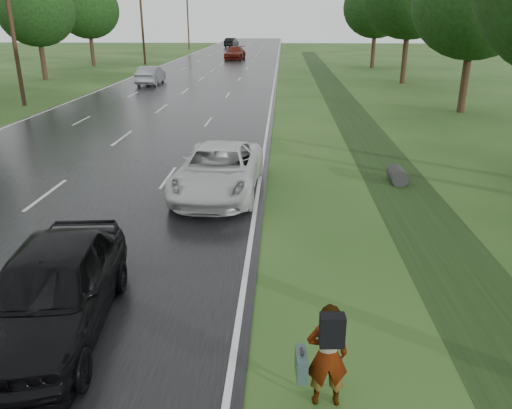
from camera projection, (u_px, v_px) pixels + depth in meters
The scene contains 18 objects.
road at pixel (209, 73), 50.52m from camera, with size 14.00×180.00×0.04m, color black.
edge_stripe_east at pixel (276, 74), 50.18m from camera, with size 0.12×180.00×0.01m, color silver.
edge_stripe_west at pixel (143, 73), 50.85m from camera, with size 0.12×180.00×0.01m, color silver.
center_line at pixel (209, 73), 50.51m from camera, with size 0.12×180.00×0.01m, color silver.
drainage_ditch at pixel (361, 129), 25.37m from camera, with size 2.20×120.00×0.56m.
utility_pole_mid at pixel (11, 20), 30.46m from camera, with size 1.60×0.26×10.00m.
utility_pole_far at pixel (142, 19), 58.50m from camera, with size 1.60×0.26×10.00m.
utility_pole_distant at pixel (188, 18), 86.54m from camera, with size 1.60×0.26×10.00m.
tree_east_c at pixel (476, 2), 27.84m from camera, with size 7.00×7.00×9.29m.
tree_east_f at pixel (377, 7), 53.97m from camera, with size 7.20×7.20×9.62m.
tree_west_d at pixel (36, 12), 43.57m from camera, with size 6.60×6.60×8.80m.
tree_west_f at pixel (88, 10), 56.58m from camera, with size 7.00×7.00×9.29m.
pedestrian at pixel (326, 354), 7.09m from camera, with size 0.77×0.66×1.67m.
white_pickup at pixel (219, 170), 15.88m from camera, with size 2.50×5.43×1.51m, color silver.
dark_sedan at pixel (51, 290), 8.75m from camera, with size 1.96×4.88×1.66m, color black.
silver_sedan at pixel (151, 75), 42.00m from camera, with size 1.58×4.54×1.49m, color gray.
far_car_red at pixel (235, 53), 66.99m from camera, with size 2.33×5.72×1.66m, color maroon.
far_car_dark at pixel (231, 42), 94.98m from camera, with size 1.77×5.06×1.67m, color black.
Camera 1 is at (7.49, -6.65, 5.35)m, focal length 35.00 mm.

